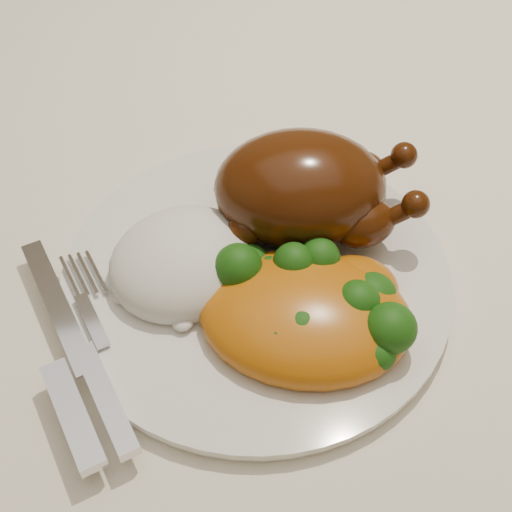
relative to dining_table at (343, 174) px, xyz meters
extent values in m
plane|color=#52321C|center=(0.00, 0.00, -0.67)|extent=(4.00, 4.00, 0.00)
cube|color=brown|center=(0.00, 0.00, 0.07)|extent=(1.60, 0.90, 0.04)
cube|color=white|center=(0.00, 0.00, 0.10)|extent=(1.72, 1.02, 0.01)
cylinder|color=white|center=(-0.16, -0.19, 0.11)|extent=(0.34, 0.34, 0.01)
ellipsoid|color=#492007|center=(-0.11, -0.16, 0.15)|extent=(0.15, 0.13, 0.08)
ellipsoid|color=#492007|center=(-0.12, -0.16, 0.17)|extent=(0.07, 0.06, 0.03)
ellipsoid|color=#492007|center=(-0.07, -0.19, 0.14)|extent=(0.05, 0.04, 0.04)
sphere|color=#492007|center=(-0.04, -0.20, 0.16)|extent=(0.02, 0.02, 0.02)
ellipsoid|color=#492007|center=(-0.06, -0.14, 0.14)|extent=(0.05, 0.04, 0.04)
sphere|color=#492007|center=(-0.03, -0.15, 0.16)|extent=(0.02, 0.02, 0.02)
sphere|color=#492007|center=(-0.16, -0.17, 0.14)|extent=(0.03, 0.03, 0.03)
sphere|color=#492007|center=(-0.14, -0.12, 0.14)|extent=(0.03, 0.03, 0.03)
ellipsoid|color=white|center=(-0.21, -0.18, 0.13)|extent=(0.13, 0.13, 0.06)
ellipsoid|color=#CD6E0D|center=(-0.14, -0.25, 0.13)|extent=(0.18, 0.16, 0.05)
ellipsoid|color=#CD6E0D|center=(-0.10, -0.24, 0.13)|extent=(0.07, 0.06, 0.03)
ellipsoid|color=#0C3C0A|center=(-0.10, -0.29, 0.13)|extent=(0.03, 0.03, 0.02)
ellipsoid|color=#0C3C0A|center=(-0.10, -0.26, 0.14)|extent=(0.03, 0.03, 0.03)
ellipsoid|color=#0C3C0A|center=(-0.14, -0.26, 0.13)|extent=(0.04, 0.04, 0.04)
ellipsoid|color=#0C3C0A|center=(-0.15, -0.21, 0.13)|extent=(0.03, 0.03, 0.03)
ellipsoid|color=#0C3C0A|center=(-0.09, -0.28, 0.14)|extent=(0.04, 0.04, 0.03)
ellipsoid|color=#0C3C0A|center=(-0.13, -0.23, 0.13)|extent=(0.04, 0.04, 0.03)
ellipsoid|color=#0C3C0A|center=(-0.09, -0.25, 0.13)|extent=(0.04, 0.04, 0.03)
ellipsoid|color=#0C3C0A|center=(-0.16, -0.26, 0.13)|extent=(0.03, 0.03, 0.03)
ellipsoid|color=#0C3C0A|center=(-0.17, -0.21, 0.14)|extent=(0.03, 0.03, 0.04)
ellipsoid|color=#0C3C0A|center=(-0.11, -0.21, 0.14)|extent=(0.03, 0.03, 0.03)
ellipsoid|color=#0C3C0A|center=(-0.13, -0.21, 0.14)|extent=(0.03, 0.03, 0.03)
ellipsoid|color=#0C3C0A|center=(-0.16, -0.20, 0.13)|extent=(0.04, 0.04, 0.03)
cube|color=silver|center=(-0.30, -0.18, 0.12)|extent=(0.04, 0.13, 0.00)
cube|color=silver|center=(-0.30, -0.28, 0.12)|extent=(0.03, 0.08, 0.01)
cube|color=silver|center=(-0.28, -0.27, 0.12)|extent=(0.03, 0.09, 0.01)
cube|color=silver|center=(-0.28, -0.18, 0.12)|extent=(0.03, 0.09, 0.00)
camera|label=1|loc=(-0.25, -0.51, 0.52)|focal=50.00mm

